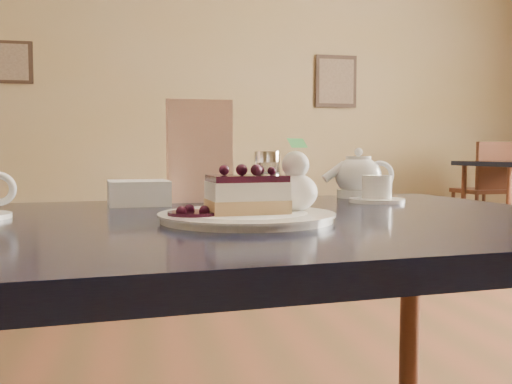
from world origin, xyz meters
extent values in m
cube|color=#958162|center=(0.00, 5.00, 1.50)|extent=(8.00, 0.02, 3.00)
cube|color=black|center=(-1.50, 4.97, 1.70)|extent=(0.50, 0.03, 0.40)
cube|color=black|center=(1.80, 4.97, 1.60)|extent=(0.45, 0.03, 0.55)
cube|color=black|center=(-0.13, 0.06, 0.72)|extent=(1.25, 0.89, 0.04)
cylinder|color=#422113|center=(0.37, 0.43, 0.35)|extent=(0.05, 0.05, 0.70)
cylinder|color=white|center=(-0.13, 0.01, 0.75)|extent=(0.27, 0.27, 0.01)
cube|color=#D6B46A|center=(-0.13, 0.01, 0.76)|extent=(0.13, 0.09, 0.02)
cube|color=white|center=(-0.13, 0.01, 0.79)|extent=(0.12, 0.09, 0.03)
cube|color=black|center=(-0.13, 0.01, 0.81)|extent=(0.12, 0.09, 0.01)
ellipsoid|color=white|center=(-0.05, 0.02, 0.78)|extent=(0.07, 0.07, 0.06)
cylinder|color=black|center=(-0.21, -0.01, 0.76)|extent=(0.08, 0.08, 0.01)
cylinder|color=white|center=(0.21, 0.28, 0.75)|extent=(0.12, 0.12, 0.01)
cylinder|color=white|center=(0.21, 0.28, 0.77)|extent=(0.06, 0.06, 0.05)
ellipsoid|color=white|center=(0.21, 0.40, 0.79)|extent=(0.11, 0.11, 0.09)
cylinder|color=white|center=(0.21, 0.40, 0.84)|extent=(0.06, 0.06, 0.01)
cylinder|color=white|center=(0.14, 0.40, 0.79)|extent=(0.06, 0.02, 0.05)
cube|color=beige|center=(-0.16, 0.36, 0.85)|extent=(0.14, 0.04, 0.22)
cylinder|color=white|center=(-0.01, 0.39, 0.78)|extent=(0.06, 0.06, 0.08)
cylinder|color=silver|center=(-0.01, 0.39, 0.84)|extent=(0.06, 0.06, 0.02)
cube|color=white|center=(-0.29, 0.32, 0.77)|extent=(0.13, 0.13, 0.05)
cylinder|color=#422113|center=(2.66, 3.22, 0.36)|extent=(0.05, 0.05, 0.73)
cylinder|color=#422113|center=(2.66, 3.88, 0.36)|extent=(0.05, 0.05, 0.73)
camera|label=1|loc=(-0.30, -0.86, 0.85)|focal=40.00mm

